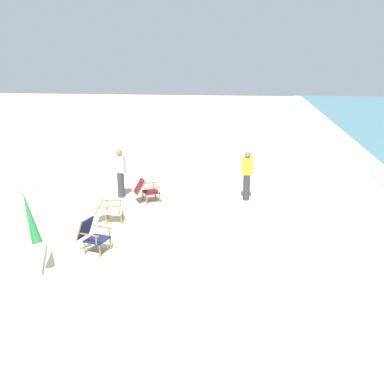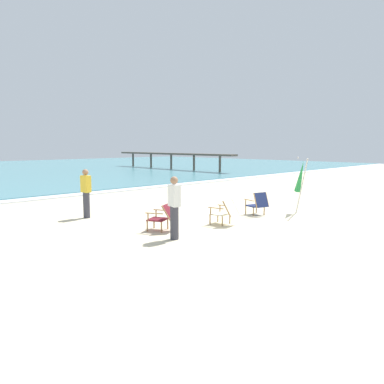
# 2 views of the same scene
# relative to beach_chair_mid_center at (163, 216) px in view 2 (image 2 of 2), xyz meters

# --- Properties ---
(ground_plane) EXTENTS (80.00, 80.00, 0.00)m
(ground_plane) POSITION_rel_beach_chair_mid_center_xyz_m (2.95, -0.97, -0.42)
(ground_plane) COLOR beige
(surf_band) EXTENTS (80.00, 1.10, 0.06)m
(surf_band) POSITION_rel_beach_chair_mid_center_xyz_m (2.95, 8.80, -0.39)
(surf_band) COLOR white
(surf_band) RESTS_ON ground
(beach_chair_mid_center) EXTENTS (0.87, 0.95, 0.77)m
(beach_chair_mid_center) POSITION_rel_beach_chair_mid_center_xyz_m (0.00, 0.00, 0.00)
(beach_chair_mid_center) COLOR maroon
(beach_chair_mid_center) RESTS_ON ground
(beach_chair_front_left) EXTENTS (0.71, 0.86, 0.78)m
(beach_chair_front_left) POSITION_rel_beach_chair_mid_center_xyz_m (1.86, -0.70, 0.00)
(beach_chair_front_left) COLOR beige
(beach_chair_front_left) RESTS_ON ground
(beach_chair_back_right) EXTENTS (0.74, 0.82, 0.81)m
(beach_chair_back_right) POSITION_rel_beach_chair_mid_center_xyz_m (3.82, -0.51, 0.01)
(beach_chair_back_right) COLOR #19234C
(beach_chair_back_right) RESTS_ON ground
(umbrella_furled_green) EXTENTS (0.57, 0.74, 2.01)m
(umbrella_furled_green) POSITION_rel_beach_chair_mid_center_xyz_m (5.13, -1.36, 0.89)
(umbrella_furled_green) COLOR #B7B2A8
(umbrella_furled_green) RESTS_ON ground
(person_near_chairs) EXTENTS (0.27, 0.37, 1.63)m
(person_near_chairs) POSITION_rel_beach_chair_mid_center_xyz_m (-0.41, -0.94, 0.42)
(person_near_chairs) COLOR #383842
(person_near_chairs) RESTS_ON ground
(person_by_waterline) EXTENTS (0.23, 0.36, 1.63)m
(person_by_waterline) POSITION_rel_beach_chair_mid_center_xyz_m (-0.60, 3.24, 0.42)
(person_by_waterline) COLOR #383842
(person_by_waterline) RESTS_ON ground
(pier_distant) EXTENTS (0.90, 15.58, 1.65)m
(pier_distant) POSITION_rel_beach_chair_mid_center_xyz_m (17.16, 19.15, 1.05)
(pier_distant) COLOR brown
(pier_distant) RESTS_ON ground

